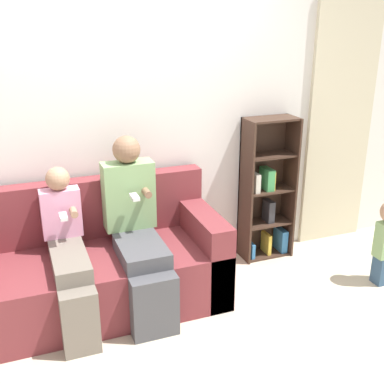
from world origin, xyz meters
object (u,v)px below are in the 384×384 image
(adult_seated, at_px, (137,226))
(bookshelf, at_px, (266,193))
(child_seated, at_px, (69,254))
(couch, at_px, (93,270))

(adult_seated, bearing_deg, bookshelf, 17.50)
(child_seated, xyz_separation_m, bookshelf, (1.77, 0.45, 0.05))
(couch, relative_size, adult_seated, 1.50)
(adult_seated, distance_m, bookshelf, 1.34)
(adult_seated, height_order, bookshelf, bookshelf)
(child_seated, bearing_deg, bookshelf, 14.32)
(bookshelf, bearing_deg, child_seated, -165.68)
(adult_seated, height_order, child_seated, adult_seated)
(adult_seated, distance_m, child_seated, 0.51)
(couch, distance_m, child_seated, 0.33)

